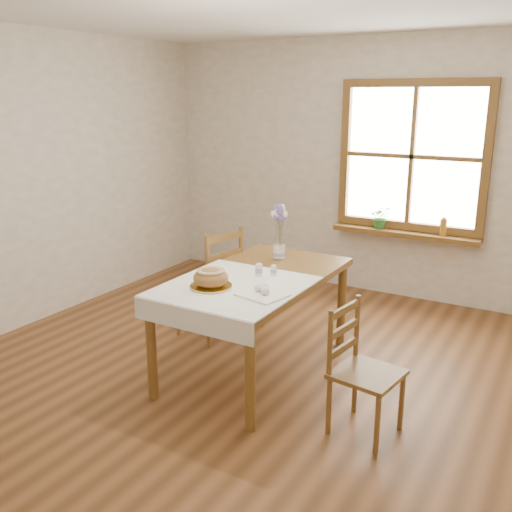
{
  "coord_description": "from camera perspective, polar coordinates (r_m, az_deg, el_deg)",
  "views": [
    {
      "loc": [
        2.01,
        -3.14,
        2.03
      ],
      "look_at": [
        0.0,
        0.3,
        0.9
      ],
      "focal_mm": 40.0,
      "sensor_mm": 36.0,
      "label": 1
    }
  ],
  "objects": [
    {
      "name": "ground",
      "position": [
        4.25,
        -2.09,
        -12.73
      ],
      "size": [
        5.0,
        5.0,
        0.0
      ],
      "primitive_type": "plane",
      "color": "brown",
      "rests_on": "ground"
    },
    {
      "name": "room_walls",
      "position": [
        3.75,
        -2.36,
        10.85
      ],
      "size": [
        4.6,
        5.1,
        2.65
      ],
      "color": "white",
      "rests_on": "ground"
    },
    {
      "name": "window",
      "position": [
        5.84,
        15.35,
        9.57
      ],
      "size": [
        1.46,
        0.08,
        1.46
      ],
      "color": "brown",
      "rests_on": "ground"
    },
    {
      "name": "window_sill",
      "position": [
        5.9,
        14.64,
        2.18
      ],
      "size": [
        1.46,
        0.2,
        0.05
      ],
      "color": "brown",
      "rests_on": "ground"
    },
    {
      "name": "dining_table",
      "position": [
        4.22,
        0.0,
        -3.07
      ],
      "size": [
        0.9,
        1.6,
        0.75
      ],
      "color": "brown",
      "rests_on": "ground"
    },
    {
      "name": "table_linen",
      "position": [
        3.94,
        -2.23,
        -3.07
      ],
      "size": [
        0.91,
        0.99,
        0.01
      ],
      "primitive_type": "cube",
      "color": "white",
      "rests_on": "dining_table"
    },
    {
      "name": "chair_left",
      "position": [
        4.91,
        -4.76,
        -2.61
      ],
      "size": [
        0.56,
        0.54,
        0.97
      ],
      "primitive_type": null,
      "rotation": [
        0.0,
        0.0,
        -1.78
      ],
      "color": "brown",
      "rests_on": "ground"
    },
    {
      "name": "chair_right",
      "position": [
        3.6,
        11.07,
        -11.31
      ],
      "size": [
        0.45,
        0.43,
        0.82
      ],
      "primitive_type": null,
      "rotation": [
        0.0,
        0.0,
        1.43
      ],
      "color": "brown",
      "rests_on": "ground"
    },
    {
      "name": "bread_plate",
      "position": [
        3.92,
        -4.52,
        -3.04
      ],
      "size": [
        0.36,
        0.36,
        0.02
      ],
      "primitive_type": "cylinder",
      "rotation": [
        0.0,
        0.0,
        -0.33
      ],
      "color": "silver",
      "rests_on": "table_linen"
    },
    {
      "name": "bread_loaf",
      "position": [
        3.89,
        -4.54,
        -2.02
      ],
      "size": [
        0.24,
        0.24,
        0.13
      ],
      "primitive_type": "ellipsoid",
      "color": "#AE7C3E",
      "rests_on": "bread_plate"
    },
    {
      "name": "egg_napkin",
      "position": [
        3.75,
        0.62,
        -3.89
      ],
      "size": [
        0.34,
        0.3,
        0.01
      ],
      "primitive_type": "cube",
      "rotation": [
        0.0,
        0.0,
        -0.21
      ],
      "color": "white",
      "rests_on": "table_linen"
    },
    {
      "name": "eggs",
      "position": [
        3.74,
        0.62,
        -3.43
      ],
      "size": [
        0.26,
        0.25,
        0.05
      ],
      "primitive_type": null,
      "rotation": [
        0.0,
        0.0,
        -0.21
      ],
      "color": "white",
      "rests_on": "egg_napkin"
    },
    {
      "name": "salt_shaker",
      "position": [
        4.15,
        1.77,
        -1.4
      ],
      "size": [
        0.05,
        0.05,
        0.09
      ],
      "primitive_type": "cylinder",
      "rotation": [
        0.0,
        0.0,
        0.15
      ],
      "color": "silver",
      "rests_on": "table_linen"
    },
    {
      "name": "pepper_shaker",
      "position": [
        4.13,
        0.28,
        -1.36
      ],
      "size": [
        0.06,
        0.06,
        0.1
      ],
      "primitive_type": "cylinder",
      "rotation": [
        0.0,
        0.0,
        -0.19
      ],
      "color": "silver",
      "rests_on": "table_linen"
    },
    {
      "name": "flower_vase",
      "position": [
        4.6,
        2.3,
        0.35
      ],
      "size": [
        0.1,
        0.1,
        0.11
      ],
      "primitive_type": "cylinder",
      "rotation": [
        0.0,
        0.0,
        -0.03
      ],
      "color": "silver",
      "rests_on": "dining_table"
    },
    {
      "name": "lavender_bouquet",
      "position": [
        4.55,
        2.33,
        2.96
      ],
      "size": [
        0.17,
        0.17,
        0.32
      ],
      "primitive_type": null,
      "color": "#6B5190",
      "rests_on": "flower_vase"
    },
    {
      "name": "potted_plant",
      "position": [
        5.95,
        12.34,
        3.57
      ],
      "size": [
        0.28,
        0.29,
        0.18
      ],
      "primitive_type": "imported",
      "rotation": [
        0.0,
        0.0,
        0.36
      ],
      "color": "#32732E",
      "rests_on": "window_sill"
    },
    {
      "name": "amber_bottle",
      "position": [
        5.79,
        18.23,
        2.83
      ],
      "size": [
        0.08,
        0.08,
        0.18
      ],
      "primitive_type": "cylinder",
      "rotation": [
        0.0,
        0.0,
        0.21
      ],
      "color": "#B27120",
      "rests_on": "window_sill"
    }
  ]
}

